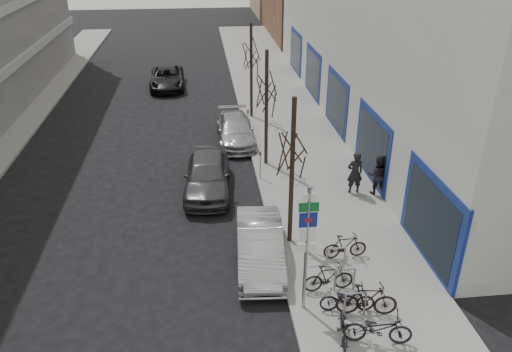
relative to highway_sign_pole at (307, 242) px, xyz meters
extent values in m
plane|color=black|center=(-2.40, 0.01, -2.46)|extent=(120.00, 120.00, 0.00)
cube|color=slate|center=(2.10, 10.01, -2.38)|extent=(5.00, 70.00, 0.15)
cube|color=#B7B7B2|center=(14.60, 16.01, 2.54)|extent=(20.00, 32.00, 10.00)
cylinder|color=gray|center=(0.00, 0.01, -0.36)|extent=(0.10, 0.10, 4.20)
cube|color=white|center=(0.00, -0.02, 1.44)|extent=(0.35, 0.03, 0.22)
cube|color=#0C5926|center=(0.00, -0.02, 1.14)|extent=(0.55, 0.03, 0.28)
cube|color=navy|center=(0.00, -0.02, 0.74)|extent=(0.50, 0.03, 0.45)
cube|color=maroon|center=(0.00, -0.03, 0.74)|extent=(0.18, 0.02, 0.14)
cube|color=white|center=(0.00, -0.02, 0.29)|extent=(0.45, 0.03, 0.45)
cube|color=white|center=(0.00, -0.02, -0.16)|extent=(0.55, 0.03, 0.28)
cylinder|color=gray|center=(1.10, -0.49, -1.91)|extent=(0.06, 0.06, 0.80)
cylinder|color=gray|center=(1.70, -0.49, -1.91)|extent=(0.06, 0.06, 0.80)
cylinder|color=gray|center=(1.40, -0.49, -1.51)|extent=(0.60, 0.06, 0.06)
cylinder|color=gray|center=(1.10, 0.61, -1.91)|extent=(0.06, 0.06, 0.80)
cylinder|color=gray|center=(1.70, 0.61, -1.91)|extent=(0.06, 0.06, 0.80)
cylinder|color=gray|center=(1.40, 0.61, -1.51)|extent=(0.60, 0.06, 0.06)
cylinder|color=gray|center=(1.10, 1.71, -1.91)|extent=(0.06, 0.06, 0.80)
cylinder|color=gray|center=(1.70, 1.71, -1.91)|extent=(0.06, 0.06, 0.80)
cylinder|color=gray|center=(1.40, 1.71, -1.51)|extent=(0.60, 0.06, 0.06)
cylinder|color=black|center=(0.20, 3.51, 0.29)|extent=(0.16, 0.16, 5.50)
cylinder|color=black|center=(0.20, 10.01, 0.29)|extent=(0.16, 0.16, 5.50)
cylinder|color=black|center=(0.20, 16.51, 0.29)|extent=(0.16, 0.16, 5.50)
cylinder|color=gray|center=(-0.25, 3.01, -1.76)|extent=(0.05, 0.05, 1.10)
cube|color=#3F3F44|center=(-0.25, 3.01, -1.13)|extent=(0.10, 0.08, 0.18)
cylinder|color=gray|center=(-0.25, 8.51, -1.76)|extent=(0.05, 0.05, 1.10)
cube|color=#3F3F44|center=(-0.25, 8.51, -1.13)|extent=(0.10, 0.08, 0.18)
cylinder|color=gray|center=(-0.25, 14.01, -1.76)|extent=(0.05, 0.05, 1.10)
cube|color=#3F3F44|center=(-0.25, 14.01, -1.13)|extent=(0.10, 0.08, 0.18)
imported|color=black|center=(0.83, -1.40, -1.83)|extent=(0.76, 1.61, 0.95)
imported|color=black|center=(1.73, -0.49, -1.76)|extent=(1.85, 0.79, 1.09)
imported|color=black|center=(1.23, -0.27, -1.82)|extent=(1.65, 0.65, 0.98)
imported|color=black|center=(0.91, 0.68, -1.82)|extent=(1.62, 0.56, 0.97)
imported|color=black|center=(1.71, -1.58, -1.74)|extent=(1.92, 0.90, 1.13)
imported|color=black|center=(1.88, 2.27, -1.85)|extent=(1.54, 0.52, 0.93)
imported|color=#B8B7BD|center=(-1.00, 2.48, -1.75)|extent=(1.79, 4.39, 1.42)
imported|color=#454549|center=(-2.60, 7.81, -1.66)|extent=(2.19, 4.80, 1.60)
imported|color=#A6A6AB|center=(-1.00, 13.04, -1.80)|extent=(1.91, 4.59, 1.32)
imported|color=black|center=(-4.99, 23.33, -1.77)|extent=(2.39, 4.98, 1.37)
imported|color=black|center=(3.49, 6.73, -1.39)|extent=(0.68, 0.46, 1.84)
imported|color=black|center=(4.40, 6.54, -1.44)|extent=(0.73, 0.58, 1.74)
camera|label=1|loc=(-2.68, -11.19, 7.87)|focal=35.00mm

